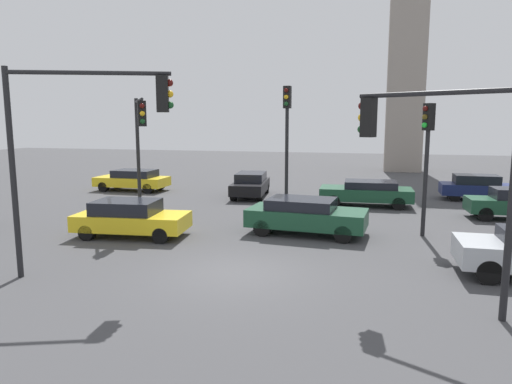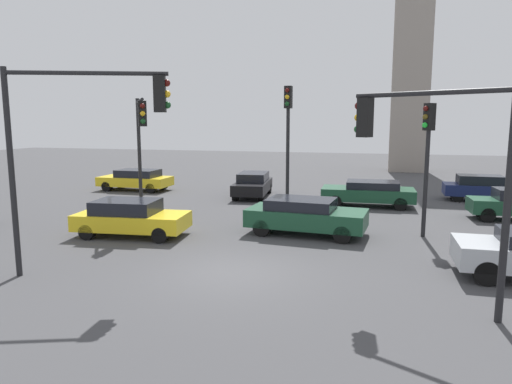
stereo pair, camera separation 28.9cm
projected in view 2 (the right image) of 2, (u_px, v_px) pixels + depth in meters
The scene contains 13 objects.
ground_plane at pixel (233, 273), 13.46m from camera, with size 107.65×107.65×0.00m, color #424244.
traffic_light_0 at pixel (288, 127), 21.09m from camera, with size 0.34×0.47×5.97m.
traffic_light_1 at pixel (81, 126), 12.73m from camera, with size 4.23×1.71×5.83m.
traffic_light_2 at pixel (427, 145), 17.18m from camera, with size 0.48×0.45×5.04m.
traffic_light_3 at pixel (430, 148), 10.75m from camera, with size 3.43×1.88×5.17m.
traffic_light_4 at pixel (141, 134), 19.55m from camera, with size 1.68×2.42×5.39m.
car_0 at pixel (305, 215), 17.96m from camera, with size 4.68×2.36×1.40m.
car_4 at pixel (253, 184), 27.11m from camera, with size 2.29×4.48×1.40m.
car_5 at pixel (136, 179), 29.54m from camera, with size 4.55×2.02×1.34m.
car_6 at pixel (131, 217), 17.72m from camera, with size 4.39×2.33×1.40m.
car_7 at pixel (369, 192), 23.98m from camera, with size 4.75×2.17×1.32m.
car_8 at pixel (482, 188), 25.60m from camera, with size 4.13×1.71×1.43m.
skyline_tower at pixel (413, 39), 39.82m from camera, with size 3.16×3.16×22.85m, color gray.
Camera 2 is at (4.13, -12.30, 4.36)m, focal length 32.39 mm.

